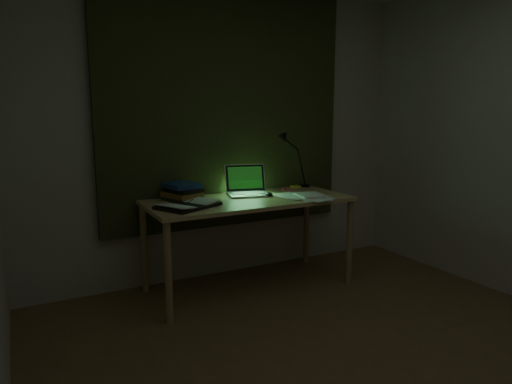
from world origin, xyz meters
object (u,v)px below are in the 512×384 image
at_px(desk, 249,244).
at_px(open_textbook, 188,205).
at_px(book_stack, 182,191).
at_px(desk_lamp, 306,161).
at_px(loose_papers, 301,196).
at_px(laptop, 249,181).

distance_m(desk, open_textbook, 0.67).
xyz_separation_m(book_stack, desk_lamp, (1.23, 0.10, 0.17)).
bearing_deg(book_stack, loose_papers, -18.99).
bearing_deg(book_stack, desk, -20.55).
bearing_deg(open_textbook, desk, -17.48).
xyz_separation_m(open_textbook, desk_lamp, (1.28, 0.37, 0.22)).
relative_size(open_textbook, desk_lamp, 0.88).
bearing_deg(open_textbook, book_stack, 52.94).
height_order(open_textbook, desk_lamp, desk_lamp).
bearing_deg(laptop, loose_papers, -23.05).
xyz_separation_m(desk, book_stack, (-0.49, 0.18, 0.44)).
distance_m(desk, desk_lamp, 1.00).
xyz_separation_m(desk, laptop, (0.07, 0.13, 0.50)).
distance_m(open_textbook, book_stack, 0.28).
bearing_deg(desk_lamp, open_textbook, -149.46).
xyz_separation_m(desk, open_textbook, (-0.54, -0.08, 0.39)).
relative_size(open_textbook, book_stack, 1.58).
bearing_deg(loose_papers, laptop, 143.26).
bearing_deg(desk_lamp, book_stack, -160.87).
xyz_separation_m(desk, loose_papers, (0.41, -0.13, 0.38)).
bearing_deg(book_stack, laptop, -5.65).
xyz_separation_m(laptop, open_textbook, (-0.61, -0.21, -0.11)).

